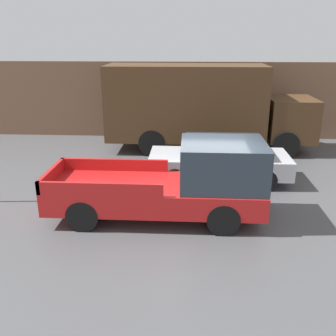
# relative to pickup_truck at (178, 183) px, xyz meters

# --- Properties ---
(ground_plane) EXTENTS (60.00, 60.00, 0.00)m
(ground_plane) POSITION_rel_pickup_truck_xyz_m (0.66, 0.32, -1.00)
(ground_plane) COLOR #4C4C4F
(building_wall) EXTENTS (28.00, 0.15, 3.57)m
(building_wall) POSITION_rel_pickup_truck_xyz_m (0.66, 8.77, 0.79)
(building_wall) COLOR brown
(building_wall) RESTS_ON ground
(pickup_truck) EXTENTS (5.66, 1.98, 2.13)m
(pickup_truck) POSITION_rel_pickup_truck_xyz_m (0.00, 0.00, 0.00)
(pickup_truck) COLOR red
(pickup_truck) RESTS_ON ground
(car) EXTENTS (4.65, 1.89, 1.48)m
(car) POSITION_rel_pickup_truck_xyz_m (1.32, 2.87, -0.23)
(car) COLOR #B7BABF
(car) RESTS_ON ground
(delivery_truck) EXTENTS (8.63, 2.43, 3.58)m
(delivery_truck) POSITION_rel_pickup_truck_xyz_m (0.70, 6.63, 0.93)
(delivery_truck) COLOR #472D19
(delivery_truck) RESTS_ON ground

